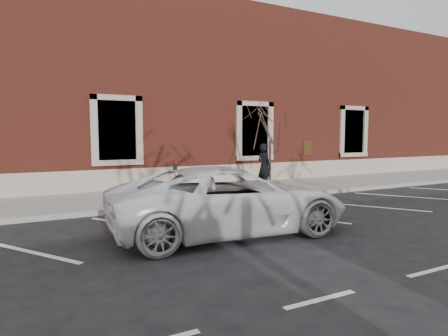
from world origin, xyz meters
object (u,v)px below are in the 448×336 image
man (264,167)px  sapling (270,126)px  parking_meter (175,173)px  white_truck (230,200)px

man → sapling: bearing=-143.9°
sapling → parking_meter: bearing=-169.9°
white_truck → man: bearing=-36.9°
man → white_truck: 5.89m
man → sapling: (0.16, -0.15, 1.53)m
man → white_truck: bearing=128.2°
man → sapling: sapling is taller
parking_meter → white_truck: white_truck is taller
man → parking_meter: 3.98m
man → white_truck: size_ratio=0.32×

